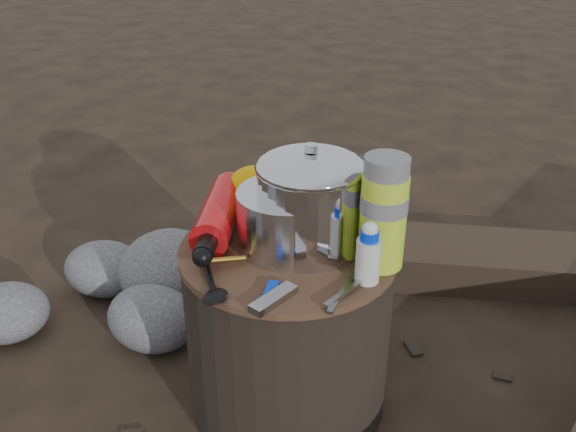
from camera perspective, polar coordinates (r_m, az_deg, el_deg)
The scene contains 16 objects.
ground at distance 1.53m, azimuth -0.00°, elevation -16.13°, with size 60.00×60.00×0.00m, color black.
stump at distance 1.39m, azimuth -0.00°, elevation -10.12°, with size 0.44×0.44×0.41m, color black.
rock_ring at distance 1.60m, azimuth -22.98°, elevation -11.33°, with size 0.49×1.07×0.21m, color #58585C, non-canonical shape.
log_small at distance 2.05m, azimuth 24.16°, elevation -4.28°, with size 0.24×1.33×0.11m, color #31261C.
foil_windscreen at distance 1.26m, azimuth -0.08°, elevation -0.34°, with size 0.20×0.20×0.12m, color silver.
camping_pot at distance 1.24m, azimuth 2.01°, elevation 1.44°, with size 0.21×0.21×0.21m, color silver.
fuel_bottle at distance 1.34m, azimuth -6.22°, elevation 0.25°, with size 0.08×0.32×0.08m, color red, non-canonical shape.
thermos at distance 1.19m, azimuth 8.60°, elevation 0.24°, with size 0.09×0.09×0.22m, color #B6DB2A.
travel_mug at distance 1.34m, azimuth 6.86°, elevation 1.60°, with size 0.09×0.09×0.13m, color black.
stuff_sack at distance 1.41m, azimuth -2.62°, elevation 2.48°, with size 0.15×0.12×0.10m, color #EBA600.
food_pouch at distance 1.38m, azimuth 4.61°, elevation 2.79°, with size 0.11×0.03×0.14m, color navy.
lighter at distance 1.14m, azimuth -1.57°, elevation -6.89°, with size 0.02×0.08×0.01m, color #0832DC.
multitool at distance 1.12m, azimuth -1.31°, elevation -7.49°, with size 0.03×0.10×0.01m, color #A5A4A9.
pot_grabber at distance 1.15m, azimuth 4.92°, elevation -6.75°, with size 0.04×0.13×0.01m, color #A5A4A9, non-canonical shape.
spork at distance 1.20m, azimuth -7.17°, elevation -5.16°, with size 0.04×0.17×0.01m, color black, non-canonical shape.
squeeze_bottle at distance 1.16m, azimuth 7.26°, elevation -3.55°, with size 0.05×0.05×0.11m, color silver.
Camera 1 is at (0.51, -0.97, 1.06)m, focal length 39.36 mm.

